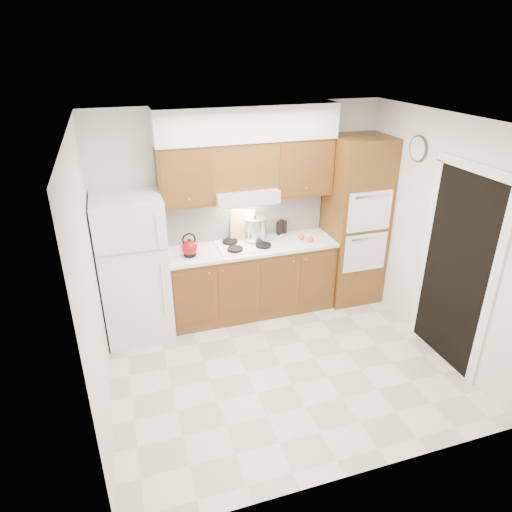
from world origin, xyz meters
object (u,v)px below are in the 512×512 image
(stock_pot, at_px, (255,229))
(fridge, at_px, (134,269))
(oven_cabinet, at_px, (354,221))
(kettle, at_px, (190,248))

(stock_pot, bearing_deg, fridge, -174.15)
(fridge, height_order, stock_pot, fridge)
(fridge, bearing_deg, stock_pot, 5.85)
(fridge, xyz_separation_m, oven_cabinet, (2.85, 0.03, 0.24))
(fridge, height_order, oven_cabinet, oven_cabinet)
(oven_cabinet, distance_m, kettle, 2.19)
(kettle, xyz_separation_m, stock_pot, (0.86, 0.18, 0.06))
(oven_cabinet, bearing_deg, kettle, -178.48)
(oven_cabinet, relative_size, kettle, 11.57)
(oven_cabinet, xyz_separation_m, kettle, (-2.19, -0.06, -0.05))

